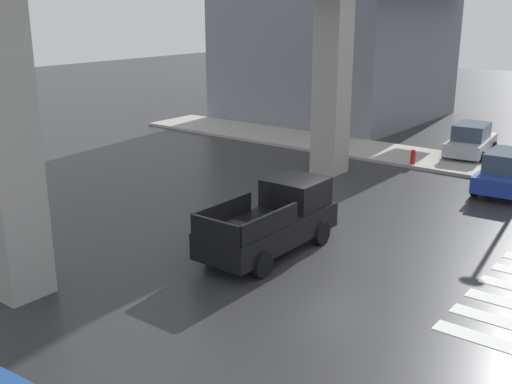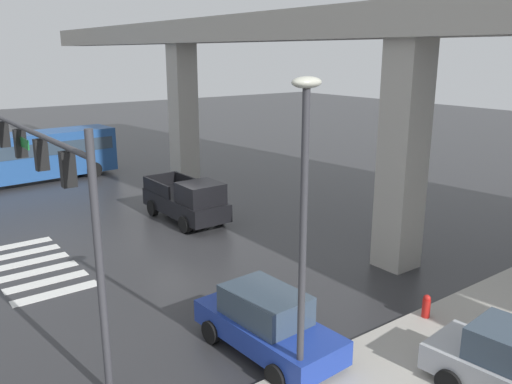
% 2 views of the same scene
% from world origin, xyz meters
% --- Properties ---
extents(ground_plane, '(120.00, 120.00, 0.00)m').
position_xyz_m(ground_plane, '(0.00, 0.00, 0.00)').
color(ground_plane, '#2D2D30').
extents(crosswalk_stripes, '(6.05, 2.80, 0.01)m').
position_xyz_m(crosswalk_stripes, '(-0.00, -5.99, 0.01)').
color(crosswalk_stripes, silver).
rests_on(crosswalk_stripes, ground).
extents(elevated_overpass, '(53.09, 1.93, 9.35)m').
position_xyz_m(elevated_overpass, '(0.00, 4.85, 7.89)').
color(elevated_overpass, '#ADA89E').
rests_on(elevated_overpass, ground).
extents(sidewalk_east, '(4.00, 36.00, 0.15)m').
position_xyz_m(sidewalk_east, '(12.76, 2.00, 0.07)').
color(sidewalk_east, '#ADA89E').
rests_on(sidewalk_east, ground).
extents(pickup_truck, '(5.11, 2.10, 2.08)m').
position_xyz_m(pickup_truck, '(-1.28, 1.30, 0.99)').
color(pickup_truck, black).
rests_on(pickup_truck, ground).
extents(city_bus, '(3.35, 10.95, 2.99)m').
position_xyz_m(city_bus, '(-13.74, -2.83, 1.72)').
color(city_bus, '#234C8C').
rests_on(city_bus, ground).
extents(sedan_blue, '(4.39, 2.13, 1.72)m').
position_xyz_m(sedan_blue, '(9.64, -2.55, 0.85)').
color(sedan_blue, '#1E3899').
rests_on(sedan_blue, ground).
extents(traffic_signal_mast, '(10.89, 0.32, 6.20)m').
position_xyz_m(traffic_signal_mast, '(5.27, -6.59, 4.66)').
color(traffic_signal_mast, '#38383D').
rests_on(traffic_signal_mast, ground).
extents(street_lamp_near_corner, '(0.44, 0.70, 7.24)m').
position_xyz_m(street_lamp_near_corner, '(11.56, -3.09, 4.56)').
color(street_lamp_near_corner, '#38383D').
rests_on(street_lamp_near_corner, ground).
extents(fire_hydrant, '(0.24, 0.24, 0.85)m').
position_xyz_m(fire_hydrant, '(11.16, 2.19, 0.43)').
color(fire_hydrant, red).
rests_on(fire_hydrant, ground).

